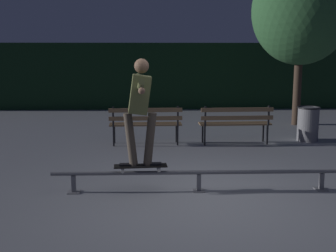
{
  "coord_description": "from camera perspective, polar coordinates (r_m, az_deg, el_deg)",
  "views": [
    {
      "loc": [
        -0.68,
        -5.8,
        2.07
      ],
      "look_at": [
        -0.43,
        1.09,
        0.85
      ],
      "focal_mm": 45.63,
      "sensor_mm": 36.0,
      "label": 1
    }
  ],
  "objects": [
    {
      "name": "hedge_backdrop",
      "position": [
        15.77,
        0.44,
        6.76
      ],
      "size": [
        24.0,
        1.2,
        2.35
      ],
      "primitive_type": "cube",
      "color": "black",
      "rests_on": "ground"
    },
    {
      "name": "park_bench_leftmost",
      "position": [
        9.43,
        -3.01,
        0.65
      ],
      "size": [
        1.61,
        0.47,
        0.88
      ],
      "color": "black",
      "rests_on": "ground"
    },
    {
      "name": "skateboard",
      "position": [
        6.32,
        -3.68,
        -5.38
      ],
      "size": [
        0.79,
        0.25,
        0.09
      ],
      "color": "black",
      "rests_on": "grind_rail"
    },
    {
      "name": "tree_far_right",
      "position": [
        12.54,
        17.38,
        14.48
      ],
      "size": [
        2.68,
        2.68,
        4.63
      ],
      "color": "#3D2D23",
      "rests_on": "ground"
    },
    {
      "name": "park_bench_left_center",
      "position": [
        9.6,
        9.04,
        0.71
      ],
      "size": [
        1.61,
        0.47,
        0.88
      ],
      "color": "black",
      "rests_on": "ground"
    },
    {
      "name": "skateboarder",
      "position": [
        6.14,
        -3.75,
        3.07
      ],
      "size": [
        0.63,
        1.41,
        1.56
      ],
      "color": "black",
      "rests_on": "skateboard"
    },
    {
      "name": "trash_can",
      "position": [
        10.4,
        18.19,
        0.34
      ],
      "size": [
        0.52,
        0.52,
        0.8
      ],
      "color": "slate",
      "rests_on": "ground"
    },
    {
      "name": "grind_rail",
      "position": [
        6.39,
        4.16,
        -6.54
      ],
      "size": [
        4.36,
        0.18,
        0.32
      ],
      "color": "slate",
      "rests_on": "ground"
    },
    {
      "name": "ground_plane",
      "position": [
        6.19,
        4.42,
        -9.51
      ],
      "size": [
        90.0,
        90.0,
        0.0
      ],
      "primitive_type": "plane",
      "color": "slate"
    }
  ]
}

